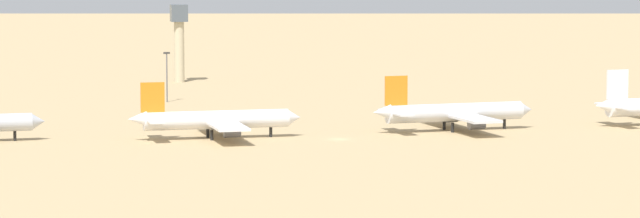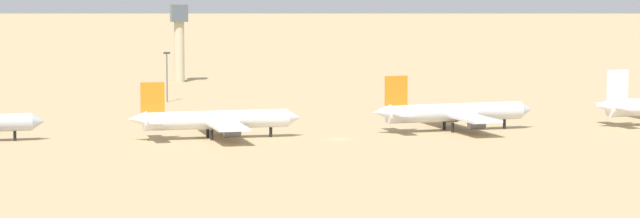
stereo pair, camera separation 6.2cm
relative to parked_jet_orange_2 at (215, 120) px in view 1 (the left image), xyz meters
name	(u,v)px [view 1 (the left image)]	position (x,y,z in m)	size (l,w,h in m)	color
ground	(339,139)	(27.00, -6.37, -4.26)	(4000.00, 4000.00, 0.00)	tan
parked_jet_orange_2	(215,120)	(0.00, 0.00, 0.00)	(39.30, 33.00, 12.99)	white
parked_jet_orange_3	(453,112)	(56.45, 3.43, 0.10)	(40.24, 34.08, 13.29)	silver
control_tower	(179,35)	(9.46, 148.06, 10.54)	(5.20, 5.20, 24.52)	#C6B793
light_pole_west	(167,73)	(-1.30, 85.61, 3.83)	(1.80, 0.50, 13.82)	#59595E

